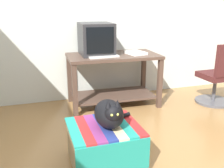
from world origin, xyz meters
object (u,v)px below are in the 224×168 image
object	(u,v)px
tv_monitor	(96,39)
cat	(109,114)
desk	(113,71)
office_chair	(219,78)
book	(136,53)
ottoman_with_blanket	(104,144)
keyboard	(103,56)

from	to	relation	value
tv_monitor	cat	xyz separation A→B (m)	(-0.26, -1.47, -0.45)
desk	office_chair	world-z (taller)	office_chair
book	ottoman_with_blanket	size ratio (longest dim) A/B	0.47
desk	keyboard	bearing A→B (deg)	-139.62
desk	book	size ratio (longest dim) A/B	4.43
desk	ottoman_with_blanket	xyz separation A→B (m)	(-0.52, -1.37, -0.31)
cat	book	bearing A→B (deg)	62.56
keyboard	book	size ratio (longest dim) A/B	1.39
keyboard	office_chair	world-z (taller)	office_chair
cat	ottoman_with_blanket	bearing A→B (deg)	151.67
desk	ottoman_with_blanket	bearing A→B (deg)	-108.98
ottoman_with_blanket	office_chair	bearing A→B (deg)	25.31
cat	office_chair	world-z (taller)	office_chair
book	ottoman_with_blanket	world-z (taller)	book
book	tv_monitor	bearing A→B (deg)	153.26
desk	keyboard	distance (m)	0.34
keyboard	book	world-z (taller)	book
ottoman_with_blanket	cat	distance (m)	0.31
ottoman_with_blanket	cat	world-z (taller)	cat
ottoman_with_blanket	cat	size ratio (longest dim) A/B	1.55
office_chair	keyboard	bearing A→B (deg)	-12.02
tv_monitor	cat	distance (m)	1.56
book	ottoman_with_blanket	bearing A→B (deg)	-134.28
cat	office_chair	size ratio (longest dim) A/B	0.45
keyboard	ottoman_with_blanket	xyz separation A→B (m)	(-0.34, -1.22, -0.56)
tv_monitor	cat	size ratio (longest dim) A/B	1.33
desk	tv_monitor	bearing A→B (deg)	161.77
tv_monitor	ottoman_with_blanket	size ratio (longest dim) A/B	0.86
desk	cat	xyz separation A→B (m)	(-0.48, -1.39, -0.01)
desk	ottoman_with_blanket	distance (m)	1.50
desk	cat	distance (m)	1.47
keyboard	cat	xyz separation A→B (m)	(-0.30, -1.25, -0.25)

